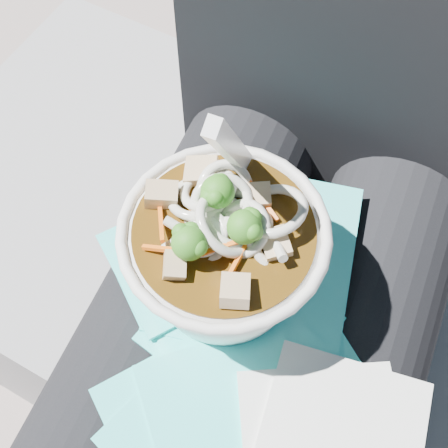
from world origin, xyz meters
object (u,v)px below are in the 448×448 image
at_px(stone_ledge, 277,331).
at_px(person_body, 282,269).
at_px(udon_bowl, 224,249).
at_px(plastic_bag, 233,339).
at_px(lap, 247,361).

xyz_separation_m(stone_ledge, person_body, (-0.00, -0.06, 0.33)).
distance_m(person_body, udon_bowl, 0.14).
bearing_deg(plastic_bag, lap, 46.94).
relative_size(stone_ledge, person_body, 1.00).
relative_size(stone_ledge, plastic_bag, 2.70).
height_order(stone_ledge, lap, lap).
xyz_separation_m(lap, udon_bowl, (-0.04, 0.03, 0.15)).
height_order(plastic_bag, udon_bowl, udon_bowl).
bearing_deg(person_body, stone_ledge, 90.00).
bearing_deg(stone_ledge, plastic_bag, -93.86).
xyz_separation_m(plastic_bag, udon_bowl, (-0.03, 0.04, 0.06)).
xyz_separation_m(person_body, plastic_bag, (-0.01, -0.10, 0.06)).
bearing_deg(stone_ledge, person_body, -90.00).
bearing_deg(stone_ledge, udon_bowl, -107.83).
distance_m(lap, udon_bowl, 0.16).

